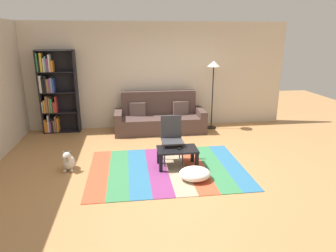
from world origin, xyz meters
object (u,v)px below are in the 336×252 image
at_px(coffee_table, 177,152).
at_px(pouf, 195,174).
at_px(dog, 69,162).
at_px(folding_chair, 172,135).
at_px(couch, 160,118).
at_px(tv_remote, 180,148).
at_px(bookshelf, 54,94).
at_px(standing_lamp, 213,73).

xyz_separation_m(coffee_table, pouf, (0.21, -0.56, -0.18)).
height_order(dog, folding_chair, folding_chair).
distance_m(couch, tv_remote, 2.25).
distance_m(coffee_table, pouf, 0.63).
bearing_deg(bookshelf, dog, -73.85).
height_order(bookshelf, folding_chair, bookshelf).
relative_size(standing_lamp, tv_remote, 11.67).
distance_m(bookshelf, coffee_table, 3.73).
distance_m(coffee_table, tv_remote, 0.09).
distance_m(couch, standing_lamp, 1.78).
xyz_separation_m(tv_remote, folding_chair, (-0.11, 0.31, 0.16)).
xyz_separation_m(dog, folding_chair, (1.92, 0.15, 0.37)).
bearing_deg(pouf, coffee_table, 110.41).
bearing_deg(coffee_table, standing_lamp, 60.61).
relative_size(coffee_table, dog, 1.86).
relative_size(bookshelf, folding_chair, 2.26).
distance_m(coffee_table, dog, 2.00).
bearing_deg(folding_chair, tv_remote, -55.11).
bearing_deg(bookshelf, folding_chair, -40.40).
bearing_deg(tv_remote, bookshelf, 171.38).
height_order(bookshelf, dog, bookshelf).
bearing_deg(tv_remote, folding_chair, 144.60).
height_order(dog, tv_remote, dog).
height_order(pouf, dog, dog).
bearing_deg(tv_remote, dog, -150.20).
relative_size(couch, tv_remote, 15.07).
distance_m(standing_lamp, tv_remote, 2.85).
bearing_deg(dog, bookshelf, 106.15).
bearing_deg(dog, coffee_table, -4.06).
xyz_separation_m(bookshelf, dog, (0.69, -2.37, -0.82)).
xyz_separation_m(pouf, standing_lamp, (1.09, 2.87, 1.34)).
xyz_separation_m(couch, bookshelf, (-2.59, 0.28, 0.65)).
relative_size(standing_lamp, folding_chair, 1.94).
height_order(couch, tv_remote, couch).
xyz_separation_m(couch, dog, (-1.90, -2.09, -0.18)).
bearing_deg(tv_remote, pouf, -39.55).
distance_m(bookshelf, tv_remote, 3.76).
distance_m(bookshelf, folding_chair, 3.46).
distance_m(pouf, standing_lamp, 3.35).
bearing_deg(couch, standing_lamp, 3.14).
xyz_separation_m(couch, pouf, (0.29, -2.79, -0.22)).
bearing_deg(coffee_table, bookshelf, 136.80).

